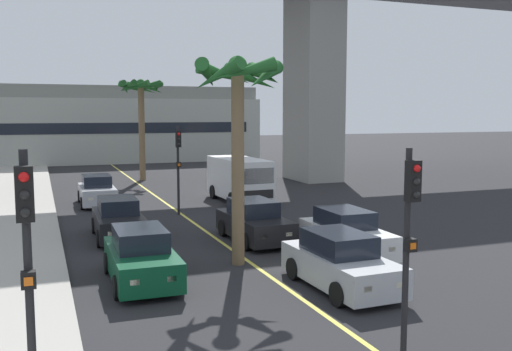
# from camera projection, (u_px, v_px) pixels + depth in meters

# --- Properties ---
(lane_stripe_center) EXTENTS (0.14, 56.00, 0.01)m
(lane_stripe_center) POSITION_uv_depth(u_px,v_px,m) (181.00, 214.00, 27.32)
(lane_stripe_center) COLOR #DBCC4C
(lane_stripe_center) RESTS_ON ground
(pier_building_backdrop) EXTENTS (29.78, 8.04, 7.34)m
(pier_building_backdrop) POSITION_uv_depth(u_px,v_px,m) (105.00, 125.00, 56.54)
(pier_building_backdrop) COLOR #ADB2A8
(pier_building_backdrop) RESTS_ON ground
(car_queue_front) EXTENTS (1.88, 4.12, 1.56)m
(car_queue_front) POSITION_uv_depth(u_px,v_px,m) (97.00, 191.00, 30.03)
(car_queue_front) COLOR #B7BABF
(car_queue_front) RESTS_ON ground
(car_queue_second) EXTENTS (1.92, 4.14, 1.56)m
(car_queue_second) POSITION_uv_depth(u_px,v_px,m) (254.00, 222.00, 21.58)
(car_queue_second) COLOR black
(car_queue_second) RESTS_ON ground
(car_queue_third) EXTENTS (1.88, 4.12, 1.56)m
(car_queue_third) POSITION_uv_depth(u_px,v_px,m) (346.00, 234.00, 19.46)
(car_queue_third) COLOR white
(car_queue_third) RESTS_ON ground
(car_queue_fourth) EXTENTS (1.89, 4.13, 1.56)m
(car_queue_fourth) POSITION_uv_depth(u_px,v_px,m) (141.00, 258.00, 16.32)
(car_queue_fourth) COLOR #0C4728
(car_queue_fourth) RESTS_ON ground
(car_queue_fifth) EXTENTS (1.91, 4.14, 1.56)m
(car_queue_fifth) POSITION_uv_depth(u_px,v_px,m) (118.00, 220.00, 22.05)
(car_queue_fifth) COLOR black
(car_queue_fifth) RESTS_ON ground
(car_queue_sixth) EXTENTS (1.92, 4.14, 1.56)m
(car_queue_sixth) POSITION_uv_depth(u_px,v_px,m) (340.00, 263.00, 15.76)
(car_queue_sixth) COLOR #B7BABF
(car_queue_sixth) RESTS_ON ground
(delivery_van) EXTENTS (2.27, 5.30, 2.36)m
(delivery_van) POSITION_uv_depth(u_px,v_px,m) (239.00, 178.00, 31.07)
(delivery_van) COLOR white
(delivery_van) RESTS_ON ground
(traffic_light_left_sidewalk_corner) EXTENTS (0.24, 0.37, 4.20)m
(traffic_light_left_sidewalk_corner) POSITION_uv_depth(u_px,v_px,m) (28.00, 257.00, 7.89)
(traffic_light_left_sidewalk_corner) COLOR black
(traffic_light_left_sidewalk_corner) RESTS_ON sidewalk_left
(traffic_light_median_near) EXTENTS (0.24, 0.37, 4.20)m
(traffic_light_median_near) POSITION_uv_depth(u_px,v_px,m) (409.00, 228.00, 10.60)
(traffic_light_median_near) COLOR black
(traffic_light_median_near) RESTS_ON ground
(traffic_light_median_far) EXTENTS (0.24, 0.37, 4.20)m
(traffic_light_median_far) POSITION_uv_depth(u_px,v_px,m) (178.00, 158.00, 26.86)
(traffic_light_median_far) COLOR black
(traffic_light_median_far) RESTS_ON ground
(palm_tree_near_median) EXTENTS (2.98, 2.99, 6.59)m
(palm_tree_near_median) POSITION_uv_depth(u_px,v_px,m) (239.00, 100.00, 17.78)
(palm_tree_near_median) COLOR brown
(palm_tree_near_median) RESTS_ON ground
(palm_tree_mid_median) EXTENTS (3.27, 3.28, 7.18)m
(palm_tree_mid_median) POSITION_uv_depth(u_px,v_px,m) (141.00, 99.00, 40.40)
(palm_tree_mid_median) COLOR brown
(palm_tree_mid_median) RESTS_ON ground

